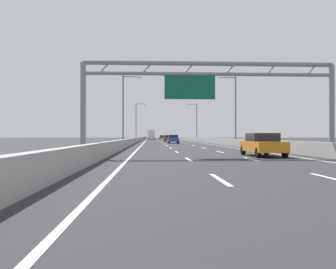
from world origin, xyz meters
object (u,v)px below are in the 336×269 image
streetlamp_right_mid (234,106)px  orange_car (262,144)px  sign_gantry (207,83)px  green_car (162,137)px  streetlamp_right_far (196,120)px  box_truck (151,135)px  silver_car (174,137)px  red_car (168,138)px  blue_car (173,139)px  streetlamp_left_mid (125,106)px  streetlamp_left_far (137,120)px

streetlamp_right_mid → orange_car: streetlamp_right_mid is taller
sign_gantry → green_car: size_ratio=3.99×
streetlamp_right_far → orange_car: bearing=-93.5°
box_truck → silver_car: bearing=-13.1°
red_car → orange_car: orange_car is taller
sign_gantry → green_car: bearing=89.9°
green_car → orange_car: 104.73m
streetlamp_right_mid → box_truck: (-11.31, 70.06, -3.69)m
streetlamp_right_mid → streetlamp_right_far: 40.78m
blue_car → orange_car: orange_car is taller
orange_car → silver_car: bearing=89.9°
sign_gantry → streetlamp_right_far: size_ratio=1.81×
streetlamp_right_far → silver_car: 28.21m
streetlamp_left_mid → green_car: bearing=84.6°
sign_gantry → silver_car: (3.74, 92.43, -4.10)m
streetlamp_right_far → sign_gantry: bearing=-96.7°
green_car → silver_car: size_ratio=1.01×
box_truck → red_car: bearing=-84.4°
sign_gantry → blue_car: 37.63m
streetlamp_right_far → red_car: bearing=-127.3°
streetlamp_left_far → blue_car: bearing=-74.9°
streetlamp_left_mid → silver_car: streetlamp_left_mid is taller
streetlamp_right_mid → streetlamp_right_far: bearing=90.0°
green_car → blue_car: (-0.14, -66.77, 0.00)m
silver_car → box_truck: 7.67m
sign_gantry → box_truck: bearing=92.2°
streetlamp_right_mid → box_truck: streetlamp_right_mid is taller
silver_car → red_car: (-3.59, -37.36, -0.02)m
streetlamp_left_mid → green_car: (7.56, 80.08, -4.64)m
streetlamp_left_mid → green_car: size_ratio=2.21×
streetlamp_left_mid → silver_car: 69.37m
streetlamp_right_mid → orange_car: (-4.03, -24.60, -4.61)m
streetlamp_left_mid → box_truck: streetlamp_left_mid is taller
green_car → red_car: 49.11m
blue_car → orange_car: 38.06m
streetlamp_right_far → orange_car: 65.66m
sign_gantry → streetlamp_right_far: (7.64, 64.88, 0.52)m
streetlamp_right_mid → red_car: streetlamp_right_mid is taller
streetlamp_right_far → green_car: bearing=100.6°
streetlamp_left_far → streetlamp_right_far: bearing=0.0°
sign_gantry → streetlamp_left_far: streetlamp_left_far is taller
streetlamp_left_mid → box_truck: (3.62, 70.06, -3.69)m
silver_car → box_truck: bearing=166.9°
streetlamp_right_mid → box_truck: 71.06m
red_car → blue_car: bearing=-90.1°
green_car → red_car: (-0.11, -49.11, 0.01)m
streetlamp_right_mid → silver_car: 68.59m
sign_gantry → red_car: size_ratio=4.13×
streetlamp_left_far → blue_car: size_ratio=2.26×
green_car → streetlamp_left_far: bearing=-100.9°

